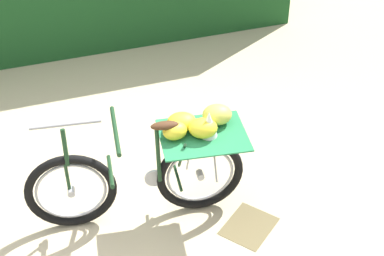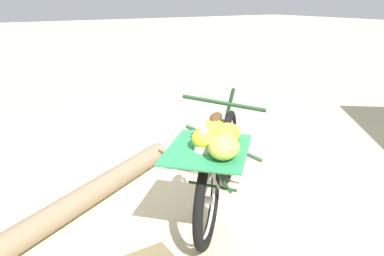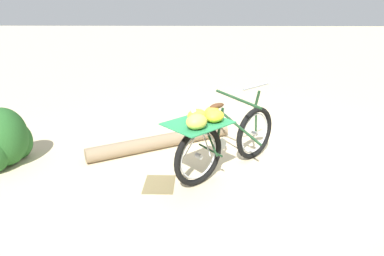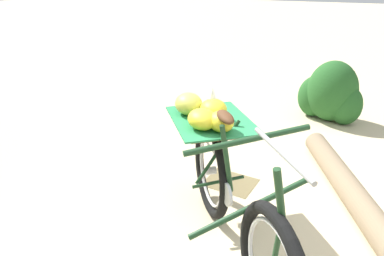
% 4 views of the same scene
% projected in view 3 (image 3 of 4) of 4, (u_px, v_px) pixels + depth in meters
% --- Properties ---
extents(ground_plane, '(60.00, 60.00, 0.00)m').
position_uv_depth(ground_plane, '(240.00, 160.00, 4.43)').
color(ground_plane, beige).
extents(bicycle, '(1.45, 1.49, 1.03)m').
position_uv_depth(bicycle, '(222.00, 136.00, 3.89)').
color(bicycle, black).
rests_on(bicycle, ground_plane).
extents(fallen_log, '(1.25, 2.02, 0.21)m').
position_uv_depth(fallen_log, '(162.00, 141.00, 4.78)').
color(fallen_log, '#7F6B51').
rests_on(fallen_log, ground_plane).
extents(shrub_cluster, '(0.82, 0.56, 0.78)m').
position_uv_depth(shrub_cluster, '(4.00, 141.00, 4.19)').
color(shrub_cluster, '#235623').
rests_on(shrub_cluster, ground_plane).
extents(leaf_litter_patch, '(0.44, 0.36, 0.01)m').
position_uv_depth(leaf_litter_patch, '(159.00, 184.00, 3.83)').
color(leaf_litter_patch, olive).
rests_on(leaf_litter_patch, ground_plane).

